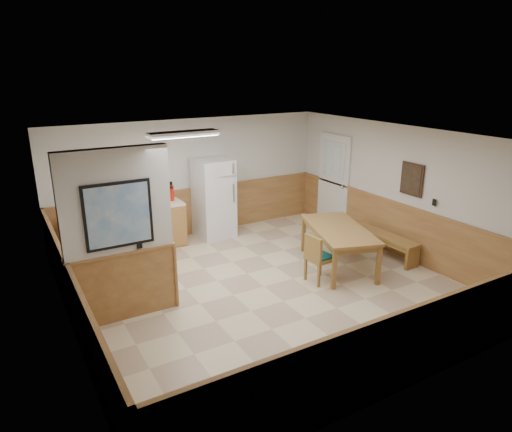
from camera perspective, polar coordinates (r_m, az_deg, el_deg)
ground at (r=7.73m, az=1.03°, el=-8.81°), size 6.00×6.00×0.00m
ceiling at (r=6.97m, az=1.15°, el=9.85°), size 6.00×6.00×0.02m
back_wall at (r=9.85m, az=-8.02°, el=4.72°), size 6.00×0.02×2.50m
right_wall at (r=9.12m, az=17.46°, el=2.97°), size 0.02×6.00×2.50m
left_wall at (r=6.33m, az=-22.88°, el=-4.21°), size 0.02×6.00×2.50m
wainscot_back at (r=10.03m, az=-7.79°, el=0.53°), size 6.00×0.04×1.00m
wainscot_right at (r=9.32m, az=16.95°, el=-1.50°), size 0.04×6.00×1.00m
wainscot_left at (r=6.64m, az=-21.91°, el=-10.19°), size 0.04×6.00×1.00m
partition_wall at (r=6.63m, az=-16.72°, el=-2.70°), size 1.50×0.20×2.50m
kitchen_counter at (r=9.40m, az=-13.88°, el=-1.30°), size 2.20×0.61×1.00m
exterior_door at (r=10.47m, az=9.63°, el=4.33°), size 0.07×1.02×2.15m
kitchen_window at (r=9.20m, az=-20.25°, el=4.75°), size 0.80×0.04×1.00m
wall_painting at (r=8.83m, az=18.91°, el=4.36°), size 0.04×0.50×0.60m
fluorescent_fixture at (r=7.78m, az=-9.06°, el=10.10°), size 1.20×0.30×0.09m
refrigerator at (r=9.75m, az=-5.31°, el=2.20°), size 0.78×0.74×1.68m
dining_table at (r=8.36m, az=10.31°, el=-2.07°), size 1.43×2.00×0.75m
dining_bench at (r=9.16m, az=15.55°, el=-2.75°), size 0.38×1.57×0.45m
dining_chair at (r=7.75m, az=7.59°, el=-4.87°), size 0.57×0.42×0.85m
fire_extinguisher at (r=9.45m, az=-10.52°, el=2.93°), size 0.13×0.13×0.40m
soap_bottle at (r=9.05m, az=-19.73°, el=1.12°), size 0.09×0.09×0.24m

